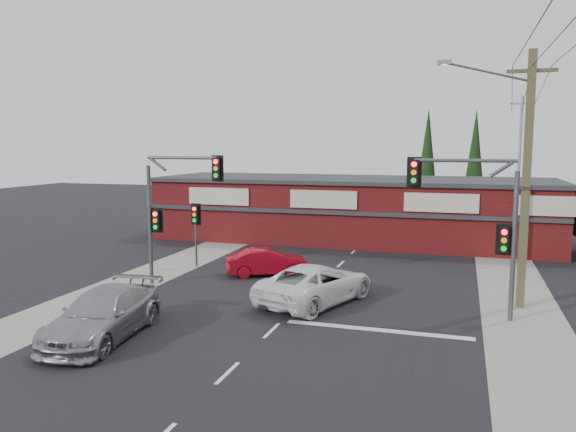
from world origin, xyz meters
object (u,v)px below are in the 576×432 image
(red_sedan, at_px, (267,262))
(shop_building, at_px, (352,209))
(utility_pole, at_px, (523,171))
(white_suv, at_px, (316,283))
(silver_suv, at_px, (103,315))

(red_sedan, height_order, shop_building, shop_building)
(red_sedan, relative_size, utility_pole, 0.41)
(white_suv, xyz_separation_m, utility_pole, (7.79, 1.76, 4.60))
(silver_suv, xyz_separation_m, red_sedan, (2.18, 10.29, -0.13))
(white_suv, height_order, shop_building, shop_building)
(silver_suv, bearing_deg, red_sedan, 72.35)
(silver_suv, height_order, shop_building, shop_building)
(silver_suv, distance_m, shop_building, 22.41)
(white_suv, distance_m, utility_pole, 9.22)
(red_sedan, height_order, utility_pole, utility_pole)
(white_suv, xyz_separation_m, silver_suv, (-5.71, -6.23, -0.00))
(white_suv, distance_m, red_sedan, 5.38)
(white_suv, bearing_deg, shop_building, -64.16)
(white_suv, bearing_deg, red_sedan, -28.82)
(shop_building, bearing_deg, white_suv, -84.32)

